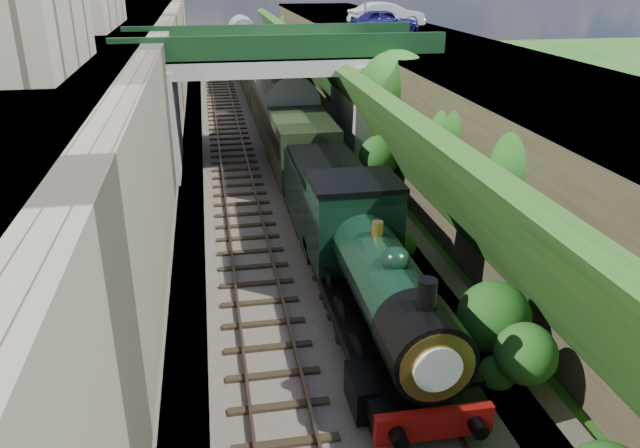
# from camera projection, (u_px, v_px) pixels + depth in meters

# --- Properties ---
(trackbed) EXTENTS (10.00, 90.00, 0.20)m
(trackbed) POSITION_uv_depth(u_px,v_px,m) (279.00, 187.00, 30.88)
(trackbed) COLOR #473F38
(trackbed) RESTS_ON ground
(retaining_wall) EXTENTS (1.00, 90.00, 7.00)m
(retaining_wall) POSITION_uv_depth(u_px,v_px,m) (159.00, 124.00, 28.67)
(retaining_wall) COLOR #756B56
(retaining_wall) RESTS_ON ground
(street_plateau_left) EXTENTS (6.00, 90.00, 7.00)m
(street_plateau_left) POSITION_uv_depth(u_px,v_px,m) (79.00, 128.00, 28.09)
(street_plateau_left) COLOR #262628
(street_plateau_left) RESTS_ON ground
(street_plateau_right) EXTENTS (8.00, 90.00, 6.25)m
(street_plateau_right) POSITION_uv_depth(u_px,v_px,m) (466.00, 119.00, 31.29)
(street_plateau_right) COLOR #262628
(street_plateau_right) RESTS_ON ground
(embankment_slope) EXTENTS (4.52, 90.00, 6.48)m
(embankment_slope) POSITION_uv_depth(u_px,v_px,m) (376.00, 125.00, 31.36)
(embankment_slope) COLOR #1E4714
(embankment_slope) RESTS_ON ground
(track_left) EXTENTS (2.50, 90.00, 0.20)m
(track_left) POSITION_uv_depth(u_px,v_px,m) (239.00, 187.00, 30.50)
(track_left) COLOR black
(track_left) RESTS_ON trackbed
(track_right) EXTENTS (2.50, 90.00, 0.20)m
(track_right) POSITION_uv_depth(u_px,v_px,m) (303.00, 183.00, 31.02)
(track_right) COLOR black
(track_right) RESTS_ON trackbed
(road_bridge) EXTENTS (16.00, 6.40, 7.25)m
(road_bridge) POSITION_uv_depth(u_px,v_px,m) (286.00, 91.00, 33.14)
(road_bridge) COLOR gray
(road_bridge) RESTS_ON ground
(building_near) EXTENTS (4.00, 8.00, 4.00)m
(building_near) POSITION_uv_depth(u_px,v_px,m) (7.00, 7.00, 20.44)
(building_near) COLOR gray
(building_near) RESTS_ON street_plateau_left
(tree) EXTENTS (3.60, 3.80, 6.60)m
(tree) POSITION_uv_depth(u_px,v_px,m) (397.00, 90.00, 30.31)
(tree) COLOR black
(tree) RESTS_ON ground
(car_blue) EXTENTS (4.37, 1.80, 1.48)m
(car_blue) POSITION_uv_depth(u_px,v_px,m) (385.00, 21.00, 39.38)
(car_blue) COLOR #171356
(car_blue) RESTS_ON street_plateau_right
(car_silver) EXTENTS (5.30, 2.31, 1.70)m
(car_silver) POSITION_uv_depth(u_px,v_px,m) (387.00, 15.00, 42.67)
(car_silver) COLOR #BBBCC1
(car_silver) RESTS_ON street_plateau_right
(locomotive) EXTENTS (3.10, 10.23, 3.83)m
(locomotive) POSITION_uv_depth(u_px,v_px,m) (377.00, 282.00, 17.84)
(locomotive) COLOR black
(locomotive) RESTS_ON trackbed
(tender) EXTENTS (2.70, 6.00, 3.05)m
(tender) POSITION_uv_depth(u_px,v_px,m) (328.00, 202.00, 24.63)
(tender) COLOR black
(tender) RESTS_ON trackbed
(coach_front) EXTENTS (2.90, 18.00, 3.70)m
(coach_front) POSITION_uv_depth(u_px,v_px,m) (286.00, 119.00, 35.91)
(coach_front) COLOR black
(coach_front) RESTS_ON trackbed
(coach_middle) EXTENTS (2.90, 18.00, 3.70)m
(coach_middle) POSITION_uv_depth(u_px,v_px,m) (258.00, 70.00, 52.98)
(coach_middle) COLOR black
(coach_middle) RESTS_ON trackbed
(coach_rear) EXTENTS (2.90, 18.00, 3.70)m
(coach_rear) POSITION_uv_depth(u_px,v_px,m) (243.00, 44.00, 70.06)
(coach_rear) COLOR black
(coach_rear) RESTS_ON trackbed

